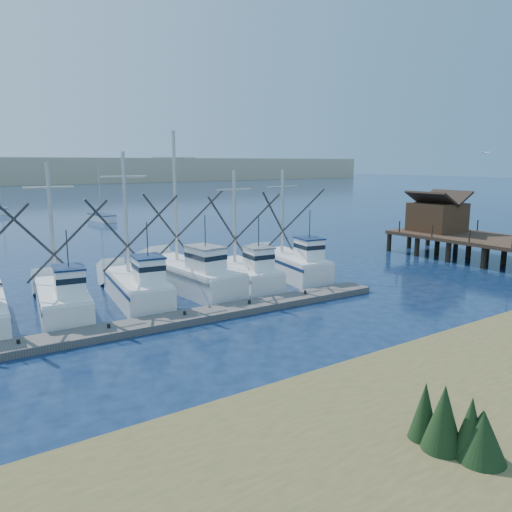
% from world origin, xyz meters
% --- Properties ---
extents(ground, '(500.00, 500.00, 0.00)m').
position_xyz_m(ground, '(0.00, 0.00, 0.00)').
color(ground, '#0C1B35').
rests_on(ground, ground).
extents(shore_bank, '(40.00, 10.00, 1.60)m').
position_xyz_m(shore_bank, '(-8.00, -10.00, 0.80)').
color(shore_bank, '#4C422D').
rests_on(shore_bank, ground).
extents(floating_dock, '(27.08, 2.81, 0.36)m').
position_xyz_m(floating_dock, '(-7.92, 6.64, 0.18)').
color(floating_dock, '#5B5752').
rests_on(floating_dock, ground).
extents(timber_pier, '(7.00, 20.00, 8.00)m').
position_xyz_m(timber_pier, '(21.50, 8.46, 2.57)').
color(timber_pier, black).
rests_on(timber_pier, ground).
extents(trawler_fleet, '(27.07, 9.84, 10.30)m').
position_xyz_m(trawler_fleet, '(-7.44, 11.54, 0.97)').
color(trawler_fleet, white).
rests_on(trawler_fleet, ground).
extents(sailboat_near, '(2.45, 5.84, 8.10)m').
position_xyz_m(sailboat_near, '(3.64, 54.46, 0.49)').
color(sailboat_near, white).
rests_on(sailboat_near, ground).
extents(sailboat_far, '(1.77, 4.86, 8.10)m').
position_xyz_m(sailboat_far, '(-6.54, 73.83, 0.51)').
color(sailboat_far, white).
rests_on(sailboat_far, ground).
extents(flying_gull, '(1.04, 0.19, 0.19)m').
position_xyz_m(flying_gull, '(19.13, 6.33, 8.98)').
color(flying_gull, white).
rests_on(flying_gull, ground).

